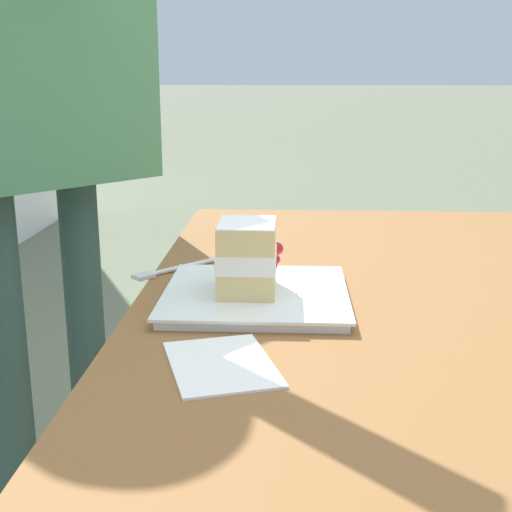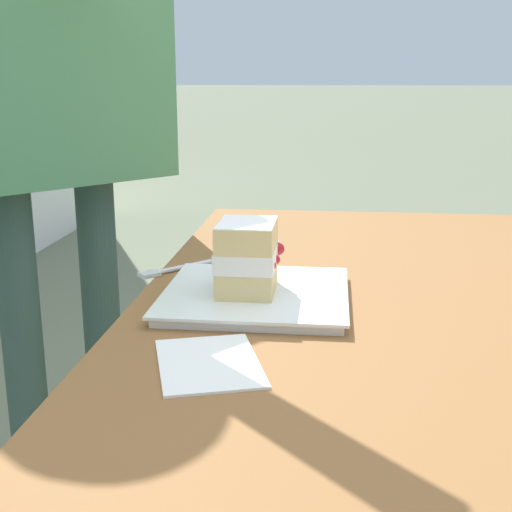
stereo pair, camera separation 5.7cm
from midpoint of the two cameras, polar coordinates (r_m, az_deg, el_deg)
name	(u,v)px [view 2 (the right image)]	position (r m, az deg, el deg)	size (l,w,h in m)	color
patio_table	(465,365)	(1.06, 18.52, -8.64)	(1.20, 0.93, 0.75)	brown
dessert_plate	(256,295)	(0.94, 1.74, -3.32)	(0.25, 0.25, 0.02)	white
cake_slice	(247,257)	(0.92, 1.04, -0.10)	(0.10, 0.09, 0.10)	#E0C17A
dessert_fork	(181,268)	(1.09, -4.83, -1.00)	(0.13, 0.13, 0.01)	silver
paper_napkin	(209,363)	(0.74, -1.76, -8.94)	(0.17, 0.15, 0.00)	white
diner_person	(42,32)	(1.35, -16.22, 17.49)	(0.58, 0.62, 1.68)	#334B43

